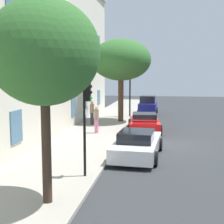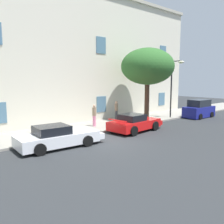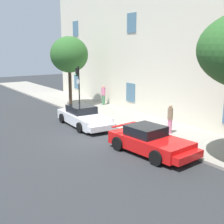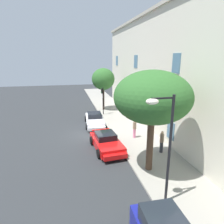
{
  "view_description": "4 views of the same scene",
  "coord_description": "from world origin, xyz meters",
  "px_view_note": "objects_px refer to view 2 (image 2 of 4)",
  "views": [
    {
      "loc": [
        -17.85,
        -0.18,
        3.97
      ],
      "look_at": [
        1.11,
        2.93,
        1.66
      ],
      "focal_mm": 50.51,
      "sensor_mm": 36.0,
      "label": 1
    },
    {
      "loc": [
        -9.6,
        -11.54,
        3.98
      ],
      "look_at": [
        2.06,
        1.9,
        1.55
      ],
      "focal_mm": 38.76,
      "sensor_mm": 36.0,
      "label": 2
    },
    {
      "loc": [
        14.18,
        -8.57,
        5.24
      ],
      "look_at": [
        -1.18,
        2.14,
        1.11
      ],
      "focal_mm": 47.47,
      "sensor_mm": 36.0,
      "label": 3
    },
    {
      "loc": [
        18.68,
        -1.86,
        7.42
      ],
      "look_at": [
        -1.62,
        2.77,
        1.76
      ],
      "focal_mm": 31.64,
      "sensor_mm": 36.0,
      "label": 4
    }
  ],
  "objects_px": {
    "sportscar_red_lead": "(60,137)",
    "hatchback_parked": "(199,110)",
    "pedestrian_bystander": "(94,115)",
    "street_lamp": "(175,78)",
    "pedestrian_admiring": "(116,110)",
    "tree_midblock": "(147,67)",
    "sportscar_yellow_flank": "(136,123)"
  },
  "relations": [
    {
      "from": "sportscar_red_lead",
      "to": "tree_midblock",
      "type": "distance_m",
      "value": 11.48
    },
    {
      "from": "sportscar_yellow_flank",
      "to": "pedestrian_admiring",
      "type": "xyz_separation_m",
      "value": [
        1.67,
        4.09,
        0.46
      ]
    },
    {
      "from": "street_lamp",
      "to": "sportscar_yellow_flank",
      "type": "bearing_deg",
      "value": -169.24
    },
    {
      "from": "hatchback_parked",
      "to": "street_lamp",
      "type": "relative_size",
      "value": 0.65
    },
    {
      "from": "street_lamp",
      "to": "pedestrian_admiring",
      "type": "distance_m",
      "value": 6.66
    },
    {
      "from": "sportscar_yellow_flank",
      "to": "pedestrian_bystander",
      "type": "xyz_separation_m",
      "value": [
        -1.72,
        3.0,
        0.45
      ]
    },
    {
      "from": "hatchback_parked",
      "to": "pedestrian_admiring",
      "type": "bearing_deg",
      "value": 154.53
    },
    {
      "from": "pedestrian_bystander",
      "to": "pedestrian_admiring",
      "type": "bearing_deg",
      "value": 17.75
    },
    {
      "from": "street_lamp",
      "to": "hatchback_parked",
      "type": "bearing_deg",
      "value": -20.87
    },
    {
      "from": "tree_midblock",
      "to": "hatchback_parked",
      "type": "bearing_deg",
      "value": -17.63
    },
    {
      "from": "sportscar_yellow_flank",
      "to": "pedestrian_admiring",
      "type": "distance_m",
      "value": 4.44
    },
    {
      "from": "street_lamp",
      "to": "pedestrian_admiring",
      "type": "xyz_separation_m",
      "value": [
        -5.25,
        2.77,
        -3.01
      ]
    },
    {
      "from": "hatchback_parked",
      "to": "street_lamp",
      "type": "height_order",
      "value": "street_lamp"
    },
    {
      "from": "sportscar_red_lead",
      "to": "pedestrian_bystander",
      "type": "height_order",
      "value": "pedestrian_bystander"
    },
    {
      "from": "sportscar_yellow_flank",
      "to": "hatchback_parked",
      "type": "height_order",
      "value": "hatchback_parked"
    },
    {
      "from": "street_lamp",
      "to": "pedestrian_bystander",
      "type": "height_order",
      "value": "street_lamp"
    },
    {
      "from": "sportscar_red_lead",
      "to": "pedestrian_bystander",
      "type": "relative_size",
      "value": 2.93
    },
    {
      "from": "sportscar_yellow_flank",
      "to": "hatchback_parked",
      "type": "distance_m",
      "value": 9.78
    },
    {
      "from": "hatchback_parked",
      "to": "street_lamp",
      "type": "xyz_separation_m",
      "value": [
        -2.85,
        1.09,
        3.26
      ]
    },
    {
      "from": "pedestrian_admiring",
      "to": "tree_midblock",
      "type": "bearing_deg",
      "value": -43.11
    },
    {
      "from": "pedestrian_admiring",
      "to": "pedestrian_bystander",
      "type": "bearing_deg",
      "value": -162.25
    },
    {
      "from": "hatchback_parked",
      "to": "tree_midblock",
      "type": "bearing_deg",
      "value": 162.37
    },
    {
      "from": "sportscar_red_lead",
      "to": "street_lamp",
      "type": "relative_size",
      "value": 0.91
    },
    {
      "from": "sportscar_yellow_flank",
      "to": "tree_midblock",
      "type": "distance_m",
      "value": 6.22
    },
    {
      "from": "tree_midblock",
      "to": "pedestrian_bystander",
      "type": "distance_m",
      "value": 6.85
    },
    {
      "from": "tree_midblock",
      "to": "street_lamp",
      "type": "xyz_separation_m",
      "value": [
        3.18,
        -0.83,
        -1.01
      ]
    },
    {
      "from": "sportscar_red_lead",
      "to": "tree_midblock",
      "type": "xyz_separation_m",
      "value": [
        10.31,
        2.25,
        4.51
      ]
    },
    {
      "from": "hatchback_parked",
      "to": "street_lamp",
      "type": "bearing_deg",
      "value": 159.13
    },
    {
      "from": "sportscar_red_lead",
      "to": "street_lamp",
      "type": "height_order",
      "value": "street_lamp"
    },
    {
      "from": "sportscar_red_lead",
      "to": "hatchback_parked",
      "type": "bearing_deg",
      "value": 1.16
    },
    {
      "from": "sportscar_red_lead",
      "to": "pedestrian_admiring",
      "type": "bearing_deg",
      "value": 26.97
    },
    {
      "from": "sportscar_red_lead",
      "to": "street_lamp",
      "type": "bearing_deg",
      "value": 6.0
    }
  ]
}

